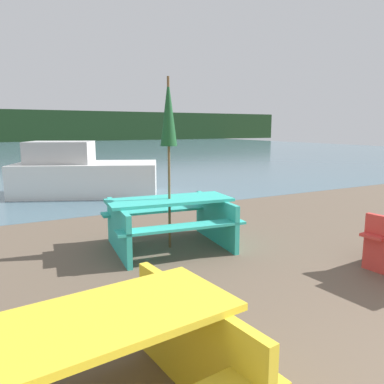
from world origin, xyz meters
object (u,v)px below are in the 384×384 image
(picnic_table_yellow, at_px, (90,371))
(picnic_table_teal, at_px, (170,218))
(umbrella_darkgreen, at_px, (169,115))
(boat, at_px, (83,174))

(picnic_table_yellow, distance_m, picnic_table_teal, 3.53)
(picnic_table_yellow, height_order, picnic_table_teal, picnic_table_yellow)
(umbrella_darkgreen, xyz_separation_m, boat, (-0.15, 5.14, -1.40))
(picnic_table_yellow, relative_size, umbrella_darkgreen, 0.73)
(umbrella_darkgreen, distance_m, boat, 5.33)
(picnic_table_yellow, distance_m, boat, 8.32)
(picnic_table_yellow, height_order, boat, boat)
(boat, bearing_deg, picnic_table_teal, -64.62)
(umbrella_darkgreen, height_order, boat, umbrella_darkgreen)
(picnic_table_teal, relative_size, umbrella_darkgreen, 0.78)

